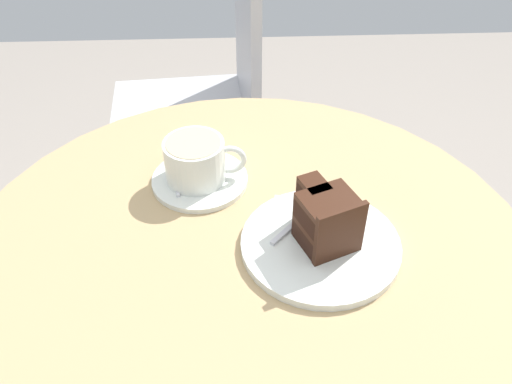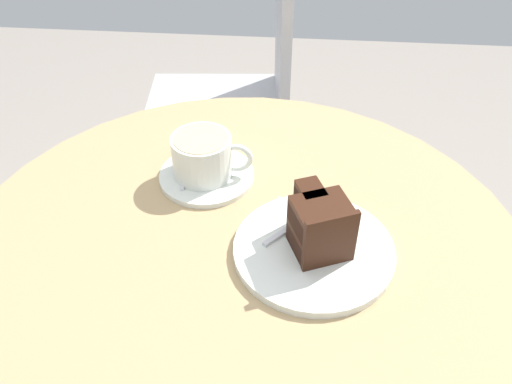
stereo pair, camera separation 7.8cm
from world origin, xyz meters
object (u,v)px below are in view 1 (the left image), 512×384
(saucer, at_px, (200,180))
(teaspoon, at_px, (174,172))
(coffee_cup, at_px, (196,160))
(cafe_chair, at_px, (215,81))
(cake_slice, at_px, (326,219))
(fork, at_px, (307,213))
(cake_plate, at_px, (320,244))
(napkin, at_px, (309,231))

(saucer, height_order, teaspoon, teaspoon)
(coffee_cup, relative_size, cafe_chair, 0.14)
(saucer, distance_m, cake_slice, 0.23)
(saucer, relative_size, fork, 1.44)
(saucer, bearing_deg, fork, -31.09)
(teaspoon, relative_size, cafe_chair, 0.10)
(saucer, distance_m, cake_plate, 0.23)
(cake_plate, height_order, cake_slice, cake_slice)
(teaspoon, xyz_separation_m, cafe_chair, (0.05, 0.57, -0.16))
(cake_plate, bearing_deg, teaspoon, 142.22)
(cafe_chair, bearing_deg, cake_slice, 8.12)
(fork, bearing_deg, cake_slice, -118.75)
(cafe_chair, bearing_deg, coffee_cup, -5.89)
(coffee_cup, distance_m, napkin, 0.21)
(saucer, xyz_separation_m, napkin, (0.16, -0.12, -0.00))
(saucer, bearing_deg, cake_slice, -40.00)
(coffee_cup, bearing_deg, cafe_chair, 88.87)
(teaspoon, relative_size, cake_plate, 0.43)
(coffee_cup, xyz_separation_m, fork, (0.16, -0.10, -0.03))
(saucer, relative_size, napkin, 0.90)
(cake_slice, height_order, napkin, cake_slice)
(fork, relative_size, cafe_chair, 0.11)
(teaspoon, bearing_deg, saucer, -119.23)
(cake_slice, bearing_deg, napkin, 119.76)
(coffee_cup, distance_m, cake_plate, 0.23)
(saucer, distance_m, coffee_cup, 0.04)
(coffee_cup, relative_size, cake_slice, 1.18)
(cake_plate, relative_size, cafe_chair, 0.24)
(fork, height_order, napkin, fork)
(coffee_cup, xyz_separation_m, cafe_chair, (0.01, 0.59, -0.19))
(coffee_cup, distance_m, cake_slice, 0.23)
(coffee_cup, height_order, teaspoon, coffee_cup)
(fork, relative_size, napkin, 0.63)
(cake_slice, relative_size, cafe_chair, 0.12)
(napkin, bearing_deg, saucer, 143.23)
(coffee_cup, relative_size, teaspoon, 1.33)
(cake_plate, xyz_separation_m, napkin, (-0.01, 0.03, -0.00))
(cafe_chair, bearing_deg, napkin, 7.37)
(saucer, distance_m, napkin, 0.20)
(cake_slice, xyz_separation_m, napkin, (-0.02, 0.03, -0.05))
(cafe_chair, bearing_deg, saucer, -5.57)
(teaspoon, xyz_separation_m, cake_slice, (0.22, -0.16, 0.04))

